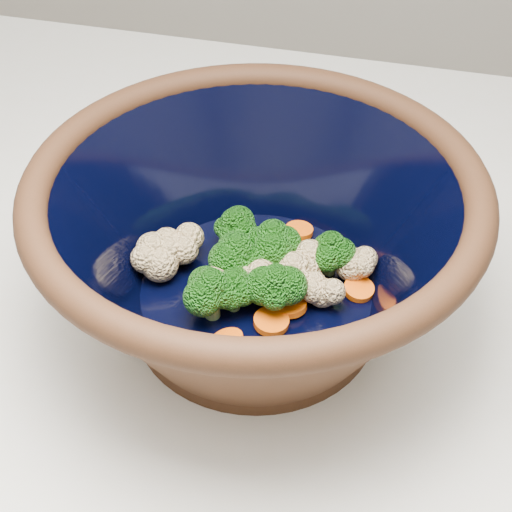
# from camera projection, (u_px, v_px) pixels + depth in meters

# --- Properties ---
(mixing_bowl) EXTENTS (0.43, 0.43, 0.16)m
(mixing_bowl) POSITION_uv_depth(u_px,v_px,m) (256.00, 242.00, 0.60)
(mixing_bowl) COLOR black
(mixing_bowl) RESTS_ON counter
(vegetable_pile) EXTENTS (0.21, 0.18, 0.06)m
(vegetable_pile) POSITION_uv_depth(u_px,v_px,m) (257.00, 265.00, 0.62)
(vegetable_pile) COLOR #608442
(vegetable_pile) RESTS_ON mixing_bowl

